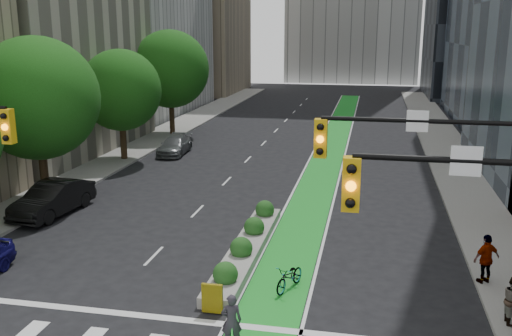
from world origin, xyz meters
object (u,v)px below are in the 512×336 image
at_px(bicycle, 290,277).
at_px(parked_car_left_mid, 53,199).
at_px(cyclist, 231,321).
at_px(parked_car_left_far, 175,146).
at_px(pedestrian_far, 486,259).
at_px(median_planter, 247,245).

relative_size(bicycle, parked_car_left_mid, 0.35).
height_order(cyclist, parked_car_left_far, cyclist).
xyz_separation_m(bicycle, parked_car_left_far, (-11.59, 20.54, 0.18)).
bearing_deg(parked_car_left_mid, cyclist, -35.05).
distance_m(bicycle, pedestrian_far, 7.11).
distance_m(bicycle, parked_car_left_far, 23.58).
bearing_deg(bicycle, median_planter, 148.08).
bearing_deg(median_planter, parked_car_left_far, 118.01).
bearing_deg(cyclist, pedestrian_far, -161.87).
xyz_separation_m(parked_car_left_mid, parked_car_left_far, (1.22, 14.61, -0.18)).
bearing_deg(parked_car_left_far, median_planter, -65.03).
bearing_deg(parked_car_left_mid, median_planter, -10.23).
bearing_deg(median_planter, bicycle, -52.69).
distance_m(parked_car_left_far, pedestrian_far, 26.44).
bearing_deg(parked_car_left_mid, bicycle, -19.13).
height_order(bicycle, pedestrian_far, pedestrian_far).
xyz_separation_m(parked_car_left_mid, pedestrian_far, (19.70, -4.29, 0.24)).
bearing_deg(pedestrian_far, parked_car_left_mid, -42.96).
relative_size(median_planter, cyclist, 6.11).
bearing_deg(bicycle, parked_car_left_mid, 175.97).
height_order(parked_car_left_mid, pedestrian_far, pedestrian_far).
bearing_deg(parked_car_left_far, pedestrian_far, -48.69).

